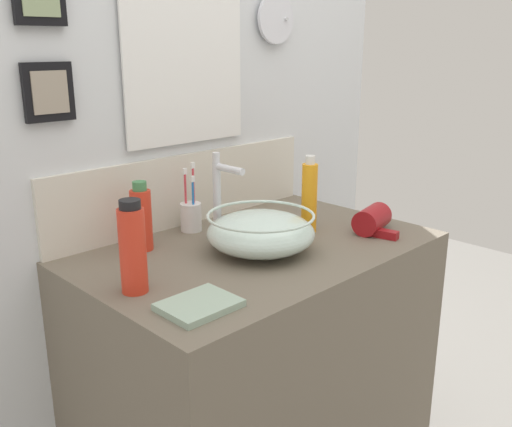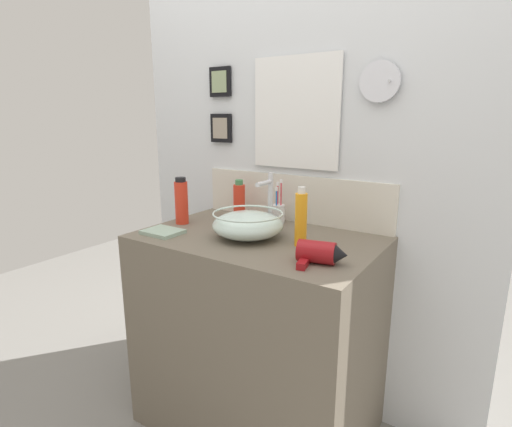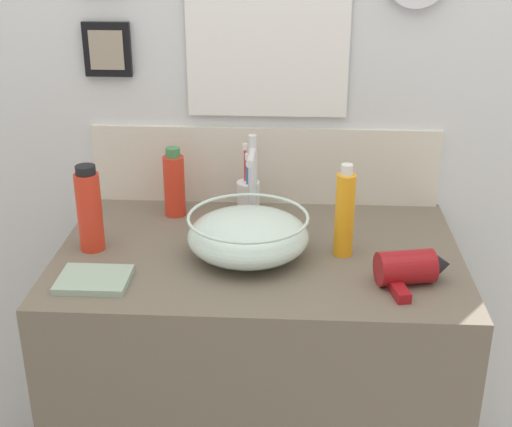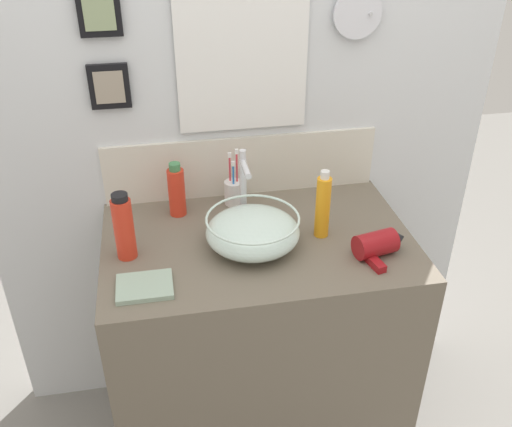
# 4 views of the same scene
# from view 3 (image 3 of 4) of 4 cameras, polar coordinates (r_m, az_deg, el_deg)

# --- Properties ---
(vanity_counter) EXTENTS (1.01, 0.65, 0.93)m
(vanity_counter) POSITION_cam_3_polar(r_m,az_deg,el_deg) (2.05, 0.21, -14.63)
(vanity_counter) COLOR #6B6051
(vanity_counter) RESTS_ON ground
(back_panel) EXTENTS (1.85, 0.10, 2.51)m
(back_panel) POSITION_cam_3_polar(r_m,az_deg,el_deg) (2.02, 0.78, 9.94)
(back_panel) COLOR silver
(back_panel) RESTS_ON ground
(glass_bowl_sink) EXTENTS (0.30, 0.30, 0.11)m
(glass_bowl_sink) POSITION_cam_3_polar(r_m,az_deg,el_deg) (1.74, -0.63, -1.73)
(glass_bowl_sink) COLOR silver
(glass_bowl_sink) RESTS_ON vanity_counter
(faucet) EXTENTS (0.02, 0.12, 0.26)m
(faucet) POSITION_cam_3_polar(r_m,az_deg,el_deg) (1.86, -0.30, 2.96)
(faucet) COLOR silver
(faucet) RESTS_ON vanity_counter
(hair_drier) EXTENTS (0.18, 0.16, 0.08)m
(hair_drier) POSITION_cam_3_polar(r_m,az_deg,el_deg) (1.67, 12.35, -4.29)
(hair_drier) COLOR maroon
(hair_drier) RESTS_ON vanity_counter
(toothbrush_cup) EXTENTS (0.06, 0.06, 0.21)m
(toothbrush_cup) POSITION_cam_3_polar(r_m,az_deg,el_deg) (2.00, -0.63, 1.49)
(toothbrush_cup) COLOR white
(toothbrush_cup) RESTS_ON vanity_counter
(lotion_bottle) EXTENTS (0.06, 0.06, 0.20)m
(lotion_bottle) POSITION_cam_3_polar(r_m,az_deg,el_deg) (1.98, -6.56, 2.36)
(lotion_bottle) COLOR red
(lotion_bottle) RESTS_ON vanity_counter
(spray_bottle) EXTENTS (0.06, 0.06, 0.22)m
(spray_bottle) POSITION_cam_3_polar(r_m,az_deg,el_deg) (1.81, -13.19, 0.31)
(spray_bottle) COLOR red
(spray_bottle) RESTS_ON vanity_counter
(soap_dispenser) EXTENTS (0.05, 0.05, 0.24)m
(soap_dispenser) POSITION_cam_3_polar(r_m,az_deg,el_deg) (1.74, 7.11, 0.01)
(soap_dispenser) COLOR orange
(soap_dispenser) RESTS_ON vanity_counter
(hand_towel) EXTENTS (0.16, 0.13, 0.02)m
(hand_towel) POSITION_cam_3_polar(r_m,az_deg,el_deg) (1.68, -12.83, -5.18)
(hand_towel) COLOR #99B29E
(hand_towel) RESTS_ON vanity_counter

